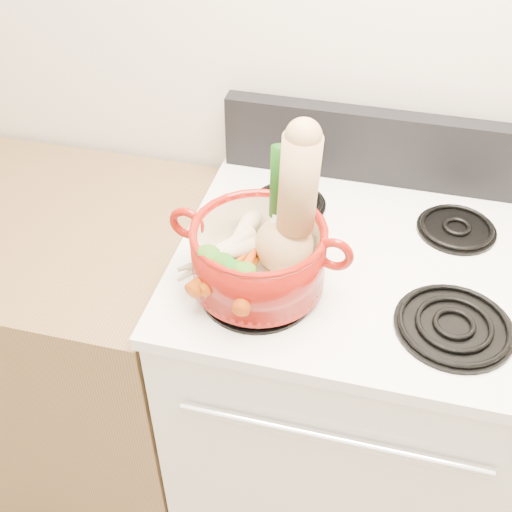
% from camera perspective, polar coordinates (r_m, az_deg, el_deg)
% --- Properties ---
extents(wall_back, '(3.50, 0.02, 2.60)m').
position_cam_1_polar(wall_back, '(1.50, 12.71, 18.89)').
color(wall_back, silver).
rests_on(wall_back, floor).
extents(stove_body, '(0.76, 0.65, 0.92)m').
position_cam_1_polar(stove_body, '(1.73, 7.65, -12.36)').
color(stove_body, white).
rests_on(stove_body, floor).
extents(cooktop, '(0.78, 0.67, 0.03)m').
position_cam_1_polar(cooktop, '(1.38, 9.38, -0.58)').
color(cooktop, white).
rests_on(cooktop, stove_body).
extents(control_backsplash, '(0.76, 0.05, 0.18)m').
position_cam_1_polar(control_backsplash, '(1.57, 11.16, 9.44)').
color(control_backsplash, black).
rests_on(control_backsplash, cooktop).
extents(oven_handle, '(0.60, 0.02, 0.02)m').
position_cam_1_polar(oven_handle, '(1.28, 6.66, -15.82)').
color(oven_handle, silver).
rests_on(oven_handle, stove_body).
extents(burner_front_left, '(0.22, 0.22, 0.02)m').
position_cam_1_polar(burner_front_left, '(1.27, 0.10, -3.06)').
color(burner_front_left, black).
rests_on(burner_front_left, cooktop).
extents(burner_front_right, '(0.22, 0.22, 0.02)m').
position_cam_1_polar(burner_front_right, '(1.26, 17.19, -5.87)').
color(burner_front_right, black).
rests_on(burner_front_right, cooktop).
extents(burner_back_left, '(0.17, 0.17, 0.02)m').
position_cam_1_polar(burner_back_left, '(1.49, 2.91, 4.77)').
color(burner_back_left, black).
rests_on(burner_back_left, cooktop).
extents(burner_back_right, '(0.17, 0.17, 0.02)m').
position_cam_1_polar(burner_back_right, '(1.49, 17.40, 2.42)').
color(burner_back_right, black).
rests_on(burner_back_right, cooktop).
extents(dutch_oven, '(0.28, 0.28, 0.13)m').
position_cam_1_polar(dutch_oven, '(1.24, 0.23, 0.03)').
color(dutch_oven, maroon).
rests_on(dutch_oven, burner_front_left).
extents(pot_handle_left, '(0.07, 0.02, 0.07)m').
position_cam_1_polar(pot_handle_left, '(1.25, -6.17, 2.93)').
color(pot_handle_left, maroon).
rests_on(pot_handle_left, dutch_oven).
extents(pot_handle_right, '(0.07, 0.02, 0.07)m').
position_cam_1_polar(pot_handle_right, '(1.18, 7.00, 0.15)').
color(pot_handle_right, maroon).
rests_on(pot_handle_right, dutch_oven).
extents(squash, '(0.18, 0.17, 0.30)m').
position_cam_1_polar(squash, '(1.18, 2.68, 4.55)').
color(squash, tan).
rests_on(squash, dutch_oven).
extents(leek, '(0.04, 0.06, 0.27)m').
position_cam_1_polar(leek, '(1.20, 2.12, 4.44)').
color(leek, white).
rests_on(leek, dutch_oven).
extents(ginger, '(0.08, 0.07, 0.04)m').
position_cam_1_polar(ginger, '(1.32, 1.97, 1.98)').
color(ginger, '#D4C082').
rests_on(ginger, dutch_oven).
extents(parsnip_0, '(0.07, 0.22, 0.06)m').
position_cam_1_polar(parsnip_0, '(1.29, -1.43, 1.19)').
color(parsnip_0, beige).
rests_on(parsnip_0, dutch_oven).
extents(parsnip_1, '(0.14, 0.17, 0.05)m').
position_cam_1_polar(parsnip_1, '(1.26, -3.60, 0.14)').
color(parsnip_1, beige).
rests_on(parsnip_1, dutch_oven).
extents(parsnip_2, '(0.08, 0.19, 0.06)m').
position_cam_1_polar(parsnip_2, '(1.27, -1.92, 1.22)').
color(parsnip_2, '#F0E6C3').
rests_on(parsnip_2, dutch_oven).
extents(parsnip_3, '(0.18, 0.13, 0.06)m').
position_cam_1_polar(parsnip_3, '(1.24, -3.04, 0.14)').
color(parsnip_3, beige).
rests_on(parsnip_3, dutch_oven).
extents(carrot_0, '(0.09, 0.16, 0.05)m').
position_cam_1_polar(carrot_0, '(1.24, -0.67, -1.09)').
color(carrot_0, '#C65209').
rests_on(carrot_0, dutch_oven).
extents(carrot_1, '(0.09, 0.16, 0.05)m').
position_cam_1_polar(carrot_1, '(1.23, -3.32, -1.10)').
color(carrot_1, '#DE4D0B').
rests_on(carrot_1, dutch_oven).
extents(carrot_2, '(0.05, 0.18, 0.05)m').
position_cam_1_polar(carrot_2, '(1.20, -0.76, -1.93)').
color(carrot_2, '#C74E09').
rests_on(carrot_2, dutch_oven).
extents(carrot_3, '(0.08, 0.13, 0.04)m').
position_cam_1_polar(carrot_3, '(1.21, -2.67, -1.51)').
color(carrot_3, '#D6660A').
rests_on(carrot_3, dutch_oven).
extents(carrot_4, '(0.04, 0.15, 0.04)m').
position_cam_1_polar(carrot_4, '(1.21, -0.78, -0.83)').
color(carrot_4, '#C13309').
rests_on(carrot_4, dutch_oven).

